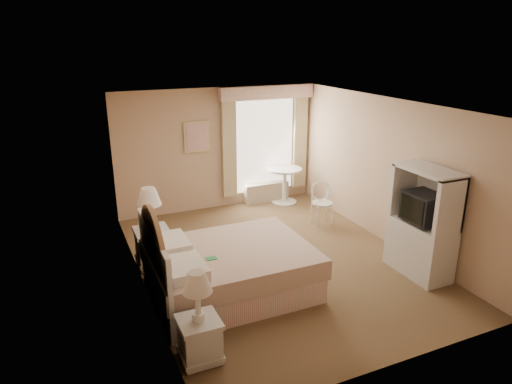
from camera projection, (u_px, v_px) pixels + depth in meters
name	position (u px, v px, depth m)	size (l,w,h in m)	color
room	(277.00, 187.00, 6.99)	(4.21, 5.51, 2.51)	brown
window	(266.00, 141.00, 9.66)	(2.05, 0.22, 2.51)	white
framed_art	(197.00, 137.00, 9.07)	(0.52, 0.04, 0.62)	#CEB57F
bed	(223.00, 270.00, 6.34)	(2.21, 1.74, 1.54)	tan
nightstand_near	(199.00, 329.00, 4.99)	(0.45, 0.45, 1.09)	silver
nightstand_far	(152.00, 237.00, 7.11)	(0.52, 0.52, 1.26)	silver
round_table	(284.00, 180.00, 9.83)	(0.73, 0.73, 0.77)	white
cafe_chair	(321.00, 199.00, 8.77)	(0.45, 0.45, 0.82)	white
armoire	(422.00, 231.00, 6.80)	(0.50, 1.00, 1.66)	silver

